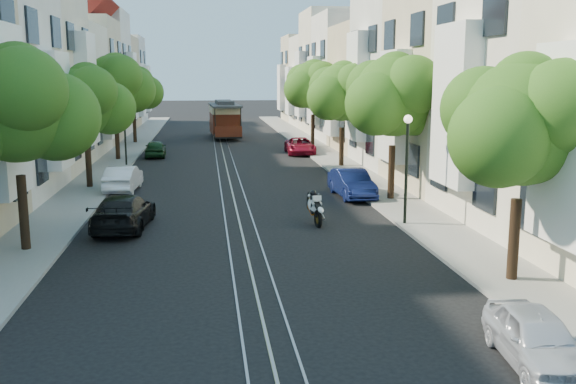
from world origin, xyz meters
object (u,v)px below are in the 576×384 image
object	(u,v)px
tree_w_c	(116,85)
sportbike_rider	(314,206)
parked_car_e_mid	(352,183)
tree_e_b	(395,98)
tree_w_d	(134,89)
tree_e_c	(343,94)
tree_w_b	(86,102)
lamp_east	(407,153)
parked_car_e_far	(300,146)
parked_car_e_near	(536,338)
tree_e_a	(524,126)
parked_car_w_near	(124,212)
parked_car_w_mid	(123,178)
tree_w_a	(17,108)
lamp_west	(124,122)
parked_car_w_far	(155,149)
cable_car	(225,118)
tree_e_d	(314,86)

from	to	relation	value
tree_w_c	sportbike_rider	world-z (taller)	tree_w_c
parked_car_e_mid	tree_e_b	bearing A→B (deg)	-37.21
tree_e_b	tree_w_c	distance (m)	21.53
tree_w_d	tree_e_c	bearing A→B (deg)	-48.01
tree_w_b	parked_car_e_mid	distance (m)	13.84
sportbike_rider	lamp_east	bearing A→B (deg)	-20.46
tree_w_b	lamp_east	xyz separation A→B (m)	(13.44, -9.98, -1.55)
parked_car_e_mid	parked_car_e_far	xyz separation A→B (m)	(0.00, 16.94, -0.06)
sportbike_rider	parked_car_e_near	bearing A→B (deg)	-86.38
tree_w_b	tree_w_c	world-z (taller)	tree_w_c
tree_e_a	parked_car_w_near	size ratio (longest dim) A/B	1.37
parked_car_e_far	parked_car_w_mid	xyz separation A→B (m)	(-11.00, -13.91, 0.05)
tree_w_a	parked_car_w_near	size ratio (longest dim) A/B	1.46
tree_w_b	lamp_west	distance (m)	8.22
tree_w_b	parked_car_e_near	world-z (taller)	tree_w_b
lamp_west	parked_car_w_far	size ratio (longest dim) A/B	1.18
tree_w_a	cable_car	world-z (taller)	tree_w_a
tree_w_c	cable_car	distance (m)	17.30
tree_w_b	tree_w_c	size ratio (longest dim) A/B	0.88
tree_w_a	sportbike_rider	bearing A→B (deg)	15.91
tree_e_d	tree_w_a	world-z (taller)	tree_e_d
parked_car_w_far	tree_e_c	bearing A→B (deg)	149.49
tree_w_b	sportbike_rider	xyz separation A→B (m)	(10.03, -9.14, -3.68)
lamp_west	tree_e_b	bearing A→B (deg)	-43.85
tree_e_c	lamp_east	world-z (taller)	tree_e_c
lamp_east	parked_car_w_mid	bearing A→B (deg)	142.08
tree_w_d	parked_car_e_far	size ratio (longest dim) A/B	1.51
lamp_west	sportbike_rider	size ratio (longest dim) A/B	2.07
tree_e_c	tree_w_d	bearing A→B (deg)	131.99
tree_e_a	parked_car_w_far	xyz separation A→B (m)	(-12.08, 29.67, -3.80)
tree_e_b	tree_w_a	world-z (taller)	same
lamp_east	parked_car_e_mid	bearing A→B (deg)	96.57
parked_car_w_far	parked_car_w_near	bearing A→B (deg)	89.52
tree_w_c	tree_w_d	distance (m)	11.01
tree_e_c	parked_car_e_mid	distance (m)	10.78
tree_e_a	tree_e_b	xyz separation A→B (m)	(0.00, 12.00, 0.34)
parked_car_e_near	tree_w_b	bearing A→B (deg)	125.17
tree_w_b	parked_car_e_near	xyz separation A→B (m)	(12.37, -21.98, -3.83)
parked_car_w_far	parked_car_e_mid	bearing A→B (deg)	120.57
tree_w_c	tree_w_d	size ratio (longest dim) A/B	1.09
parked_car_e_far	parked_car_w_far	xyz separation A→B (m)	(-10.42, -0.37, -0.00)
tree_w_a	parked_car_e_far	distance (m)	28.40
tree_w_c	cable_car	xyz separation A→B (m)	(7.64, 15.19, -3.22)
tree_w_d	parked_car_w_near	world-z (taller)	tree_w_d
tree_w_d	lamp_east	size ratio (longest dim) A/B	1.57
sportbike_rider	parked_car_e_near	world-z (taller)	sportbike_rider
tree_e_b	parked_car_w_mid	world-z (taller)	tree_e_b
tree_w_c	parked_car_w_far	distance (m)	5.31
cable_car	parked_car_e_mid	distance (m)	30.54
parked_car_e_mid	sportbike_rider	bearing A→B (deg)	-120.95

